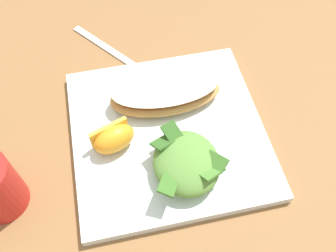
{
  "coord_description": "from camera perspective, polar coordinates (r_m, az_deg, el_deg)",
  "views": [
    {
      "loc": [
        0.29,
        -0.06,
        0.48
      ],
      "look_at": [
        0.0,
        0.0,
        0.03
      ],
      "focal_mm": 40.2,
      "sensor_mm": 36.0,
      "label": 1
    }
  ],
  "objects": [
    {
      "name": "metal_fork",
      "position": [
        0.67,
        -7.46,
        10.58
      ],
      "size": [
        0.16,
        0.13,
        0.01
      ],
      "color": "silver",
      "rests_on": "ground"
    },
    {
      "name": "ground",
      "position": [
        0.57,
        0.0,
        -1.43
      ],
      "size": [
        3.0,
        3.0,
        0.0
      ],
      "primitive_type": "plane",
      "color": "olive"
    },
    {
      "name": "cheesy_pizza_bread",
      "position": [
        0.57,
        -0.4,
        5.14
      ],
      "size": [
        0.08,
        0.17,
        0.04
      ],
      "color": "tan",
      "rests_on": "white_plate"
    },
    {
      "name": "orange_wedge_front",
      "position": [
        0.53,
        -8.26,
        -1.8
      ],
      "size": [
        0.05,
        0.07,
        0.04
      ],
      "color": "orange",
      "rests_on": "white_plate"
    },
    {
      "name": "white_plate",
      "position": [
        0.56,
        0.0,
        -1.0
      ],
      "size": [
        0.28,
        0.28,
        0.02
      ],
      "primitive_type": "cube",
      "color": "silver",
      "rests_on": "ground"
    },
    {
      "name": "green_salad_pile",
      "position": [
        0.5,
        2.81,
        -5.6
      ],
      "size": [
        0.11,
        0.1,
        0.05
      ],
      "color": "#5B8E3D",
      "rests_on": "white_plate"
    }
  ]
}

